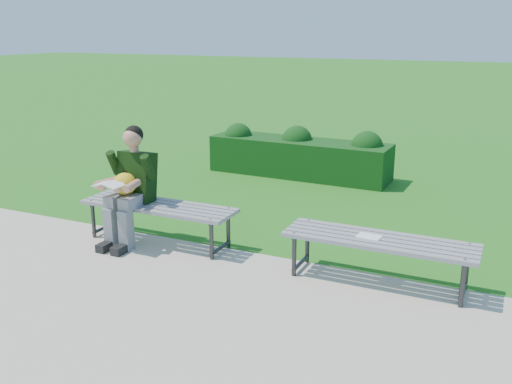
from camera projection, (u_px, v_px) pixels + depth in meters
The scene contains 7 objects.
ground at pixel (219, 248), 6.36m from camera, with size 80.00×80.00×0.00m.
walkway at pixel (121, 317), 4.83m from camera, with size 30.00×3.50×0.02m.
hedge at pixel (300, 154), 9.41m from camera, with size 3.01×0.84×0.82m.
bench_left at pixel (158, 209), 6.38m from camera, with size 1.80×0.50×0.46m.
bench_right at pixel (379, 244), 5.36m from camera, with size 1.80×0.50×0.46m.
seated_boy at pixel (130, 182), 6.34m from camera, with size 0.56×0.76×1.31m.
paper_sheet at pixel (369, 236), 5.38m from camera, with size 0.24×0.18×0.01m.
Camera 1 is at (2.86, -5.22, 2.37)m, focal length 40.00 mm.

